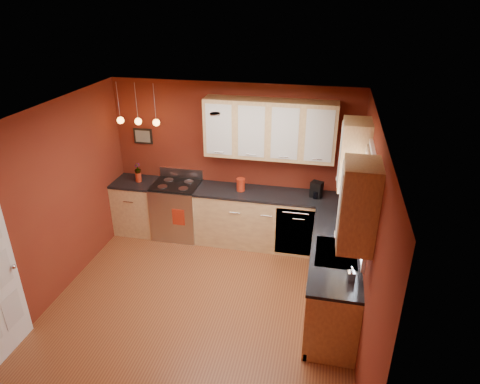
% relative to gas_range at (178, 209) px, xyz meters
% --- Properties ---
extents(floor, '(4.20, 4.20, 0.00)m').
position_rel_gas_range_xyz_m(floor, '(0.92, -1.80, -0.48)').
color(floor, brown).
rests_on(floor, ground).
extents(ceiling, '(4.00, 4.20, 0.02)m').
position_rel_gas_range_xyz_m(ceiling, '(0.92, -1.80, 2.12)').
color(ceiling, silver).
rests_on(ceiling, wall_back).
extents(wall_back, '(4.00, 0.02, 2.60)m').
position_rel_gas_range_xyz_m(wall_back, '(0.92, 0.30, 0.82)').
color(wall_back, maroon).
rests_on(wall_back, floor).
extents(wall_front, '(4.00, 0.02, 2.60)m').
position_rel_gas_range_xyz_m(wall_front, '(0.92, -3.90, 0.82)').
color(wall_front, maroon).
rests_on(wall_front, floor).
extents(wall_left, '(0.02, 4.20, 2.60)m').
position_rel_gas_range_xyz_m(wall_left, '(-1.08, -1.80, 0.82)').
color(wall_left, maroon).
rests_on(wall_left, floor).
extents(wall_right, '(0.02, 4.20, 2.60)m').
position_rel_gas_range_xyz_m(wall_right, '(2.92, -1.80, 0.82)').
color(wall_right, maroon).
rests_on(wall_right, floor).
extents(base_cabinets_back_left, '(0.70, 0.60, 0.90)m').
position_rel_gas_range_xyz_m(base_cabinets_back_left, '(-0.73, -0.00, -0.03)').
color(base_cabinets_back_left, '#EAC47D').
rests_on(base_cabinets_back_left, floor).
extents(base_cabinets_back_right, '(2.54, 0.60, 0.90)m').
position_rel_gas_range_xyz_m(base_cabinets_back_right, '(1.65, -0.00, -0.03)').
color(base_cabinets_back_right, '#EAC47D').
rests_on(base_cabinets_back_right, floor).
extents(base_cabinets_right, '(0.60, 2.10, 0.90)m').
position_rel_gas_range_xyz_m(base_cabinets_right, '(2.62, -1.35, -0.03)').
color(base_cabinets_right, '#EAC47D').
rests_on(base_cabinets_right, floor).
extents(counter_back_left, '(0.70, 0.62, 0.04)m').
position_rel_gas_range_xyz_m(counter_back_left, '(-0.73, -0.00, 0.44)').
color(counter_back_left, black).
rests_on(counter_back_left, base_cabinets_back_left).
extents(counter_back_right, '(2.54, 0.62, 0.04)m').
position_rel_gas_range_xyz_m(counter_back_right, '(1.65, -0.00, 0.44)').
color(counter_back_right, black).
rests_on(counter_back_right, base_cabinets_back_right).
extents(counter_right, '(0.62, 2.10, 0.04)m').
position_rel_gas_range_xyz_m(counter_right, '(2.62, -1.35, 0.44)').
color(counter_right, black).
rests_on(counter_right, base_cabinets_right).
extents(gas_range, '(0.76, 0.64, 1.11)m').
position_rel_gas_range_xyz_m(gas_range, '(0.00, 0.00, 0.00)').
color(gas_range, '#B0B0B4').
rests_on(gas_range, floor).
extents(dishwasher_front, '(0.60, 0.02, 0.80)m').
position_rel_gas_range_xyz_m(dishwasher_front, '(2.02, -0.29, -0.03)').
color(dishwasher_front, '#B0B0B4').
rests_on(dishwasher_front, base_cabinets_back_right).
extents(sink, '(0.50, 0.70, 0.33)m').
position_rel_gas_range_xyz_m(sink, '(2.62, -1.50, 0.43)').
color(sink, gray).
rests_on(sink, counter_right).
extents(window, '(0.06, 1.02, 1.22)m').
position_rel_gas_range_xyz_m(window, '(2.89, -1.50, 1.21)').
color(window, white).
rests_on(window, wall_right).
extents(upper_cabinets_back, '(2.00, 0.35, 0.90)m').
position_rel_gas_range_xyz_m(upper_cabinets_back, '(1.52, 0.12, 1.47)').
color(upper_cabinets_back, '#EAC47D').
rests_on(upper_cabinets_back, wall_back).
extents(upper_cabinets_right, '(0.35, 1.95, 0.90)m').
position_rel_gas_range_xyz_m(upper_cabinets_right, '(2.75, -1.48, 1.47)').
color(upper_cabinets_right, '#EAC47D').
rests_on(upper_cabinets_right, wall_right).
extents(wall_picture, '(0.32, 0.03, 0.26)m').
position_rel_gas_range_xyz_m(wall_picture, '(-0.63, 0.28, 1.17)').
color(wall_picture, black).
rests_on(wall_picture, wall_back).
extents(pendant_lights, '(0.71, 0.11, 0.66)m').
position_rel_gas_range_xyz_m(pendant_lights, '(-0.53, -0.05, 1.53)').
color(pendant_lights, gray).
rests_on(pendant_lights, ceiling).
extents(red_canister, '(0.14, 0.14, 0.21)m').
position_rel_gas_range_xyz_m(red_canister, '(1.10, 0.00, 0.56)').
color(red_canister, '#AB2812').
rests_on(red_canister, counter_back_right).
extents(red_vase, '(0.10, 0.10, 0.16)m').
position_rel_gas_range_xyz_m(red_vase, '(-0.66, 0.00, 0.54)').
color(red_vase, '#AB2812').
rests_on(red_vase, counter_back_left).
extents(flowers, '(0.14, 0.14, 0.19)m').
position_rel_gas_range_xyz_m(flowers, '(-0.66, 0.00, 0.69)').
color(flowers, '#AB2812').
rests_on(flowers, red_vase).
extents(coffee_maker, '(0.21, 0.21, 0.25)m').
position_rel_gas_range_xyz_m(coffee_maker, '(2.30, 0.02, 0.57)').
color(coffee_maker, black).
rests_on(coffee_maker, counter_back_right).
extents(soap_pump, '(0.10, 0.10, 0.18)m').
position_rel_gas_range_xyz_m(soap_pump, '(2.78, -2.05, 0.55)').
color(soap_pump, silver).
rests_on(soap_pump, counter_right).
extents(dish_towel, '(0.21, 0.01, 0.28)m').
position_rel_gas_range_xyz_m(dish_towel, '(0.13, -0.33, 0.04)').
color(dish_towel, '#AB2812').
rests_on(dish_towel, gas_range).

